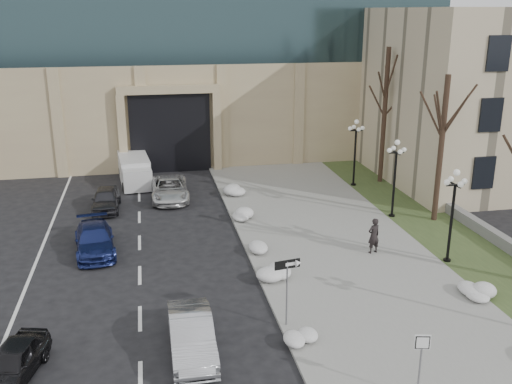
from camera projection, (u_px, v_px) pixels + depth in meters
sidewalk at (343, 257)px, 28.45m from camera, size 9.00×40.00×0.12m
curb at (255, 264)px, 27.61m from camera, size 0.30×40.00×0.14m
grass_strip at (462, 247)px, 29.65m from camera, size 4.00×40.00×0.10m
stone_wall at (476, 226)px, 31.80m from camera, size 0.50×30.00×0.70m
car_a at (12, 363)px, 18.96m from camera, size 2.33×3.90×1.24m
car_b at (192, 335)px, 20.37m from camera, size 1.54×4.40×1.45m
car_c at (95, 240)px, 29.00m from camera, size 2.41×4.85×1.35m
car_d at (170, 189)px, 37.21m from camera, size 2.38×5.08×1.41m
car_e at (106, 199)px, 35.21m from camera, size 1.72×4.04×1.36m
pedestrian at (374, 236)px, 28.55m from camera, size 0.76×0.60×1.84m
box_truck at (135, 170)px, 40.80m from camera, size 2.48×5.89×1.82m
one_way_sign at (292, 272)px, 21.55m from camera, size 1.08×0.32×2.88m
keep_sign at (421, 353)px, 17.56m from camera, size 0.50×0.15×2.36m
snow_clump_c at (303, 340)px, 20.83m from camera, size 1.10×1.60×0.36m
snow_clump_d at (273, 277)px, 25.82m from camera, size 1.10×1.60×0.36m
snow_clump_e at (258, 246)px, 29.17m from camera, size 1.10×1.60×0.36m
snow_clump_f at (241, 218)px, 33.19m from camera, size 1.10×1.60×0.36m
snow_clump_g at (233, 193)px, 37.76m from camera, size 1.10×1.60×0.36m
snow_clump_i at (475, 291)px, 24.49m from camera, size 1.10×1.60×0.36m
lamppost_b at (453, 203)px, 27.02m from camera, size 1.18×1.18×4.76m
lamppost_c at (395, 168)px, 33.09m from camera, size 1.18×1.18×4.76m
lamppost_d at (355, 144)px, 39.17m from camera, size 1.18×1.18×4.76m
tree_mid at (443, 129)px, 31.83m from camera, size 3.20×3.20×8.50m
tree_far at (386, 97)px, 39.11m from camera, size 3.20×3.20×9.50m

